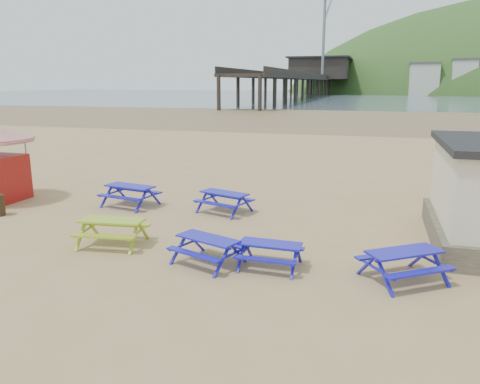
% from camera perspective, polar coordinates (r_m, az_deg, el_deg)
% --- Properties ---
extents(ground, '(400.00, 400.00, 0.00)m').
position_cam_1_polar(ground, '(15.56, -3.34, -4.68)').
color(ground, tan).
rests_on(ground, ground).
extents(wet_sand, '(400.00, 400.00, 0.00)m').
position_cam_1_polar(wet_sand, '(69.30, 12.10, 8.97)').
color(wet_sand, olive).
rests_on(wet_sand, ground).
extents(sea, '(400.00, 400.00, 0.00)m').
position_cam_1_polar(sea, '(184.08, 14.84, 11.30)').
color(sea, '#4A5D6A').
rests_on(sea, ground).
extents(picnic_table_blue_a, '(2.24, 1.93, 0.83)m').
position_cam_1_polar(picnic_table_blue_a, '(18.96, -13.23, -0.44)').
color(picnic_table_blue_a, '#121DA9').
rests_on(picnic_table_blue_a, ground).
extents(picnic_table_blue_b, '(2.20, 1.97, 0.77)m').
position_cam_1_polar(picnic_table_blue_b, '(17.58, -1.91, -1.26)').
color(picnic_table_blue_b, '#121DA9').
rests_on(picnic_table_blue_b, ground).
extents(picnic_table_blue_d, '(2.12, 1.92, 0.73)m').
position_cam_1_polar(picnic_table_blue_d, '(12.71, -3.92, -7.12)').
color(picnic_table_blue_d, '#121DA9').
rests_on(picnic_table_blue_d, ground).
extents(picnic_table_blue_e, '(1.66, 1.36, 0.68)m').
position_cam_1_polar(picnic_table_blue_e, '(12.45, 3.68, -7.68)').
color(picnic_table_blue_e, '#121DA9').
rests_on(picnic_table_blue_e, ground).
extents(picnic_table_blue_f, '(2.37, 2.29, 0.78)m').
position_cam_1_polar(picnic_table_blue_f, '(12.29, 19.28, -8.48)').
color(picnic_table_blue_f, '#121DA9').
rests_on(picnic_table_blue_f, ground).
extents(picnic_table_yellow, '(2.06, 1.74, 0.80)m').
position_cam_1_polar(picnic_table_yellow, '(14.57, -15.29, -4.75)').
color(picnic_table_yellow, '#8DB720').
rests_on(picnic_table_yellow, ground).
extents(pier, '(24.00, 220.00, 39.29)m').
position_cam_1_polar(pier, '(193.55, 9.54, 13.24)').
color(pier, black).
rests_on(pier, ground).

